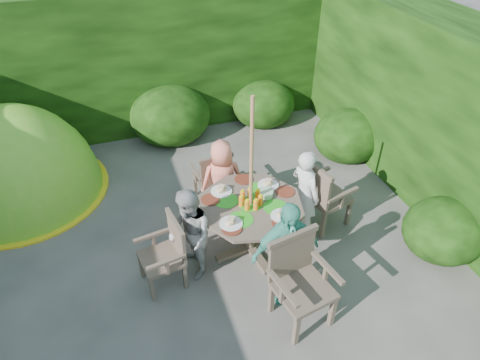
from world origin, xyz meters
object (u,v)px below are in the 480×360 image
object	(u,v)px
garden_chair_back	(213,177)
garden_chair_left	(167,253)
parasol_pole	(251,182)
child_back	(222,180)
child_left	(190,235)
child_right	(305,193)
patio_table	(251,211)
garden_chair_right	(322,194)
garden_chair_front	(299,279)
child_front	(285,252)
dome_tent	(26,193)

from	to	relation	value
garden_chair_back	garden_chair_left	bearing A→B (deg)	47.80
parasol_pole	child_back	distance (m)	0.94
garden_chair_left	child_left	distance (m)	0.34
garden_chair_back	child_right	xyz separation A→B (m)	(0.96, -0.97, 0.19)
patio_table	child_left	world-z (taller)	child_left
garden_chair_left	garden_chair_back	world-z (taller)	garden_chair_left
patio_table	garden_chair_right	size ratio (longest dim) A/B	1.52
garden_chair_front	child_right	xyz separation A→B (m)	(0.63, 1.20, 0.09)
garden_chair_left	child_back	xyz separation A→B (m)	(0.97, 0.96, 0.14)
patio_table	child_front	xyz separation A→B (m)	(0.12, -0.79, 0.03)
parasol_pole	child_front	xyz separation A→B (m)	(0.12, -0.79, -0.42)
garden_chair_front	dome_tent	world-z (taller)	dome_tent
child_left	dome_tent	distance (m)	3.17
child_front	patio_table	bearing A→B (deg)	96.98
parasol_pole	garden_chair_left	xyz separation A→B (m)	(-1.09, -0.17, -0.64)
garden_chair_left	child_left	xyz separation A→B (m)	(0.30, 0.04, 0.15)
garden_chair_left	child_front	size ratio (longest dim) A/B	0.64
parasol_pole	child_back	world-z (taller)	parasol_pole
child_back	garden_chair_left	bearing A→B (deg)	48.79
parasol_pole	child_front	bearing A→B (deg)	-81.30
patio_table	child_right	bearing A→B (deg)	8.62
garden_chair_front	patio_table	bearing A→B (deg)	87.73
garden_chair_left	child_front	bearing A→B (deg)	53.28
child_left	dome_tent	size ratio (longest dim) A/B	0.43
patio_table	garden_chair_right	xyz separation A→B (m)	(1.08, 0.15, -0.12)
patio_table	child_front	size ratio (longest dim) A/B	1.12
parasol_pole	garden_chair_right	size ratio (longest dim) A/B	2.21
garden_chair_right	garden_chair_left	xyz separation A→B (m)	(-2.17, -0.32, -0.07)
child_left	garden_chair_right	bearing A→B (deg)	93.28
child_right	garden_chair_back	bearing A→B (deg)	27.81
garden_chair_right	child_back	distance (m)	1.36
parasol_pole	garden_chair_right	xyz separation A→B (m)	(1.08, 0.16, -0.57)
garden_chair_back	child_back	distance (m)	0.34
dome_tent	patio_table	bearing A→B (deg)	-41.14
patio_table	child_left	distance (m)	0.81
patio_table	parasol_pole	bearing A→B (deg)	-158.50
garden_chair_back	dome_tent	distance (m)	2.95
garden_chair_right	child_front	world-z (taller)	child_front
patio_table	child_right	distance (m)	0.80
garden_chair_right	patio_table	bearing A→B (deg)	83.88
garden_chair_front	child_back	distance (m)	1.89
garden_chair_left	garden_chair_front	xyz separation A→B (m)	(1.25, -0.91, 0.08)
patio_table	garden_chair_left	size ratio (longest dim) A/B	1.75
child_back	child_front	world-z (taller)	child_front
garden_chair_right	child_front	distance (m)	1.36
child_back	dome_tent	world-z (taller)	dome_tent
parasol_pole	child_back	bearing A→B (deg)	98.70
child_right	parasol_pole	bearing A→B (deg)	81.77
garden_chair_back	child_back	xyz separation A→B (m)	(0.05, -0.30, 0.15)
garden_chair_back	child_right	size ratio (longest dim) A/B	0.67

